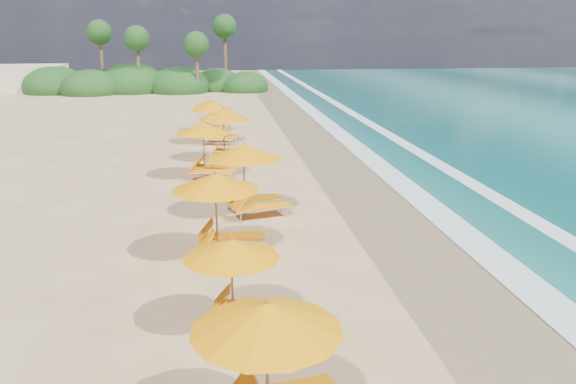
# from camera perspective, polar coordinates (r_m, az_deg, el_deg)

# --- Properties ---
(ground) EXTENTS (160.00, 160.00, 0.00)m
(ground) POSITION_cam_1_polar(r_m,az_deg,el_deg) (19.26, 0.00, -3.44)
(ground) COLOR #DAB580
(ground) RESTS_ON ground
(wet_sand) EXTENTS (4.00, 160.00, 0.01)m
(wet_sand) POSITION_cam_1_polar(r_m,az_deg,el_deg) (20.13, 11.39, -2.89)
(wet_sand) COLOR #8A7052
(wet_sand) RESTS_ON ground
(surf_foam) EXTENTS (4.00, 160.00, 0.01)m
(surf_foam) POSITION_cam_1_polar(r_m,az_deg,el_deg) (21.12, 18.36, -2.45)
(surf_foam) COLOR white
(surf_foam) RESTS_ON ground
(station_2) EXTENTS (2.92, 2.79, 2.43)m
(station_2) POSITION_cam_1_polar(r_m,az_deg,el_deg) (9.35, -0.93, -16.24)
(station_2) COLOR olive
(station_2) RESTS_ON ground
(station_3) EXTENTS (2.43, 2.29, 2.13)m
(station_3) POSITION_cam_1_polar(r_m,az_deg,el_deg) (12.54, -4.81, -8.44)
(station_3) COLOR olive
(station_3) RESTS_ON ground
(station_4) EXTENTS (2.77, 2.57, 2.54)m
(station_4) POSITION_cam_1_polar(r_m,az_deg,el_deg) (16.47, -6.44, -1.66)
(station_4) COLOR olive
(station_4) RESTS_ON ground
(station_5) EXTENTS (3.27, 3.17, 2.63)m
(station_5) POSITION_cam_1_polar(r_m,az_deg,el_deg) (20.16, -3.83, 1.77)
(station_5) COLOR olive
(station_5) RESTS_ON ground
(station_6) EXTENTS (3.13, 3.03, 2.54)m
(station_6) POSITION_cam_1_polar(r_m,az_deg,el_deg) (25.62, -7.92, 4.52)
(station_6) COLOR olive
(station_6) RESTS_ON ground
(station_7) EXTENTS (3.19, 3.05, 2.65)m
(station_7) POSITION_cam_1_polar(r_m,az_deg,el_deg) (29.07, -5.97, 6.03)
(station_7) COLOR olive
(station_7) RESTS_ON ground
(station_8) EXTENTS (3.13, 3.04, 2.49)m
(station_8) POSITION_cam_1_polar(r_m,az_deg,el_deg) (33.60, -7.20, 7.13)
(station_8) COLOR olive
(station_8) RESTS_ON ground
(station_9) EXTENTS (2.68, 2.63, 2.09)m
(station_9) POSITION_cam_1_polar(r_m,az_deg,el_deg) (37.76, -7.53, 7.71)
(station_9) COLOR olive
(station_9) RESTS_ON ground
(treeline) EXTENTS (25.80, 8.80, 9.74)m
(treeline) POSITION_cam_1_polar(r_m,az_deg,el_deg) (64.25, -14.24, 10.44)
(treeline) COLOR #163D14
(treeline) RESTS_ON ground
(beach_building) EXTENTS (7.00, 5.00, 2.80)m
(beach_building) POSITION_cam_1_polar(r_m,az_deg,el_deg) (69.12, -24.15, 10.24)
(beach_building) COLOR beige
(beach_building) RESTS_ON ground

